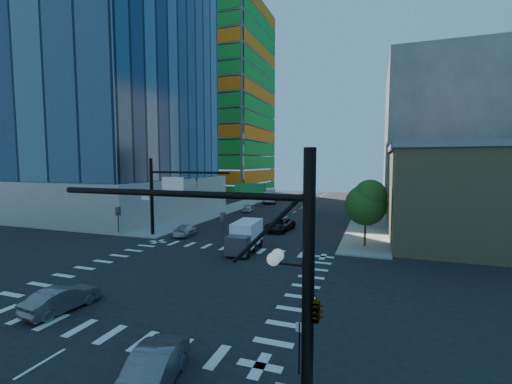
% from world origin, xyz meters
% --- Properties ---
extents(ground, '(160.00, 160.00, 0.00)m').
position_xyz_m(ground, '(0.00, 0.00, 0.00)').
color(ground, black).
rests_on(ground, ground).
extents(road_markings, '(20.00, 20.00, 0.01)m').
position_xyz_m(road_markings, '(0.00, 0.00, 0.01)').
color(road_markings, silver).
rests_on(road_markings, ground).
extents(sidewalk_ne, '(5.00, 60.00, 0.15)m').
position_xyz_m(sidewalk_ne, '(12.50, 40.00, 0.07)').
color(sidewalk_ne, gray).
rests_on(sidewalk_ne, ground).
extents(sidewalk_nw, '(5.00, 60.00, 0.15)m').
position_xyz_m(sidewalk_nw, '(-12.50, 40.00, 0.07)').
color(sidewalk_nw, gray).
rests_on(sidewalk_nw, ground).
extents(office_tower, '(30.00, 30.00, 71.00)m').
position_xyz_m(office_tower, '(-30.00, 25.00, 35.13)').
color(office_tower, '#A29C91').
rests_on(office_tower, ground).
extents(construction_building, '(25.16, 34.50, 70.60)m').
position_xyz_m(construction_building, '(-27.41, 61.93, 24.61)').
color(construction_building, slate).
rests_on(construction_building, ground).
extents(commercial_building, '(20.50, 22.50, 10.60)m').
position_xyz_m(commercial_building, '(25.00, 22.00, 5.31)').
color(commercial_building, tan).
rests_on(commercial_building, ground).
extents(bg_building_ne, '(24.00, 30.00, 28.00)m').
position_xyz_m(bg_building_ne, '(27.00, 55.00, 14.00)').
color(bg_building_ne, '#5D5A54').
rests_on(bg_building_ne, ground).
extents(signal_mast_se, '(10.51, 2.48, 9.00)m').
position_xyz_m(signal_mast_se, '(10.60, -11.50, 5.01)').
color(signal_mast_se, black).
rests_on(signal_mast_se, sidewalk_se).
extents(signal_mast_nw, '(10.20, 0.40, 9.00)m').
position_xyz_m(signal_mast_nw, '(-10.00, 11.50, 5.49)').
color(signal_mast_nw, black).
rests_on(signal_mast_nw, sidewalk_nw).
extents(tree_south, '(4.16, 4.16, 6.82)m').
position_xyz_m(tree_south, '(12.63, 13.90, 4.69)').
color(tree_south, '#382316').
rests_on(tree_south, sidewalk_ne).
extents(tree_north, '(3.54, 3.52, 5.78)m').
position_xyz_m(tree_north, '(12.93, 25.90, 3.99)').
color(tree_north, '#382316').
rests_on(tree_north, sidewalk_ne).
extents(no_parking_sign, '(0.30, 0.06, 2.20)m').
position_xyz_m(no_parking_sign, '(10.70, -9.00, 1.38)').
color(no_parking_sign, black).
rests_on(no_parking_sign, ground).
extents(car_nb_right, '(2.52, 4.79, 1.50)m').
position_xyz_m(car_nb_right, '(5.61, -11.87, 0.75)').
color(car_nb_right, '#55555B').
rests_on(car_nb_right, ground).
extents(car_nb_far, '(3.11, 5.88, 1.58)m').
position_xyz_m(car_nb_far, '(2.02, 19.30, 0.79)').
color(car_nb_far, black).
rests_on(car_nb_far, ground).
extents(car_sb_near, '(2.57, 4.74, 1.30)m').
position_xyz_m(car_sb_near, '(-7.82, 12.84, 0.65)').
color(car_sb_near, '#B9B9B9').
rests_on(car_sb_near, ground).
extents(car_sb_mid, '(2.29, 4.16, 1.34)m').
position_xyz_m(car_sb_mid, '(-7.68, 33.43, 0.67)').
color(car_sb_mid, silver).
rests_on(car_sb_mid, ground).
extents(car_sb_cross, '(1.96, 4.52, 1.45)m').
position_xyz_m(car_sb_cross, '(-3.69, -7.68, 0.72)').
color(car_sb_cross, '#57565C').
rests_on(car_sb_cross, ground).
extents(box_truck_near, '(2.74, 5.63, 2.87)m').
position_xyz_m(box_truck_near, '(1.52, 8.20, 1.27)').
color(box_truck_near, black).
rests_on(box_truck_near, ground).
extents(box_truck_far, '(4.13, 6.51, 3.16)m').
position_xyz_m(box_truck_far, '(-7.98, 47.24, 1.40)').
color(box_truck_far, black).
rests_on(box_truck_far, ground).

